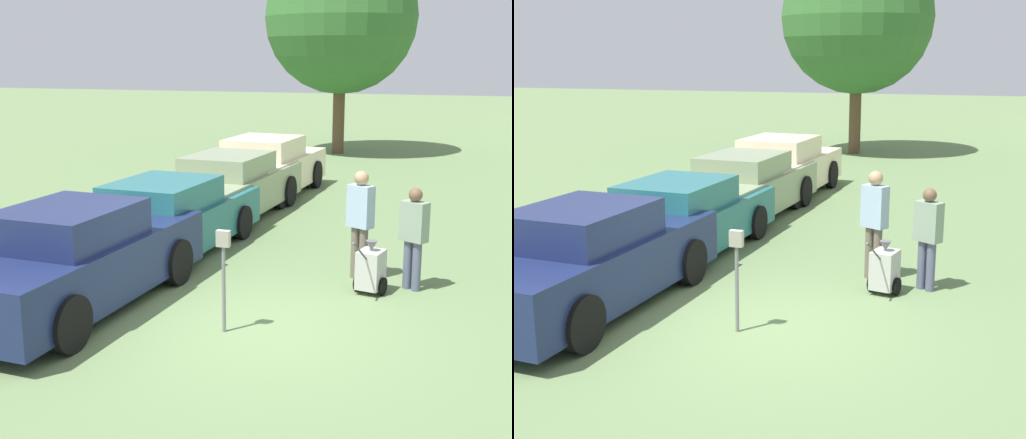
# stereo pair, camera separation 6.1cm
# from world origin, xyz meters

# --- Properties ---
(ground_plane) EXTENTS (120.00, 120.00, 0.00)m
(ground_plane) POSITION_xyz_m (0.00, 0.00, 0.00)
(ground_plane) COLOR #607A4C
(parked_car_navy) EXTENTS (2.08, 4.79, 1.55)m
(parked_car_navy) POSITION_xyz_m (-2.60, -0.04, 0.73)
(parked_car_navy) COLOR #19234C
(parked_car_navy) RESTS_ON ground_plane
(parked_car_teal) EXTENTS (2.09, 5.01, 1.42)m
(parked_car_teal) POSITION_xyz_m (-2.60, 2.99, 0.66)
(parked_car_teal) COLOR #23666B
(parked_car_teal) RESTS_ON ground_plane
(parked_car_sage) EXTENTS (2.12, 5.03, 1.46)m
(parked_car_sage) POSITION_xyz_m (-2.60, 6.39, 0.69)
(parked_car_sage) COLOR gray
(parked_car_sage) RESTS_ON ground_plane
(parked_car_cream) EXTENTS (2.20, 4.93, 1.55)m
(parked_car_cream) POSITION_xyz_m (-2.60, 9.06, 0.73)
(parked_car_cream) COLOR beige
(parked_car_cream) RESTS_ON ground_plane
(parking_meter) EXTENTS (0.18, 0.09, 1.41)m
(parking_meter) POSITION_xyz_m (-0.24, -0.26, 0.98)
(parking_meter) COLOR slate
(parking_meter) RESTS_ON ground_plane
(person_worker) EXTENTS (0.47, 0.39, 1.82)m
(person_worker) POSITION_xyz_m (1.05, 2.64, 1.04)
(person_worker) COLOR #665B4C
(person_worker) RESTS_ON ground_plane
(person_supervisor) EXTENTS (0.47, 0.40, 1.64)m
(person_supervisor) POSITION_xyz_m (1.95, 2.34, 0.93)
(person_supervisor) COLOR #515670
(person_supervisor) RESTS_ON ground_plane
(equipment_cart) EXTENTS (0.52, 1.00, 1.00)m
(equipment_cart) POSITION_xyz_m (1.36, 1.96, 0.39)
(equipment_cart) COLOR #B2B2AD
(equipment_cart) RESTS_ON ground_plane
(shade_tree) EXTENTS (5.56, 5.56, 7.77)m
(shade_tree) POSITION_xyz_m (-2.53, 17.81, 4.98)
(shade_tree) COLOR brown
(shade_tree) RESTS_ON ground_plane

